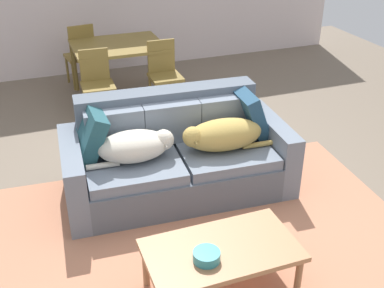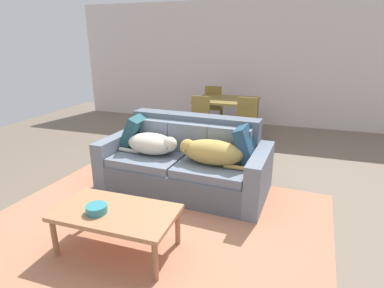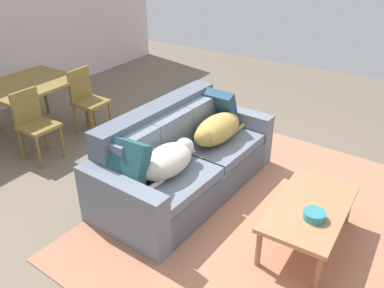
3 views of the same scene
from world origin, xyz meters
The scene contains 13 objects.
ground_plane centered at (0.00, 0.00, 0.00)m, with size 10.00×10.00×0.00m, color #736453.
area_rug centered at (-0.06, -0.63, 0.01)m, with size 3.51×2.73×0.01m, color tan.
couch centered at (-0.05, 0.32, 0.34)m, with size 2.18×1.13×0.91m.
dog_on_left_cushion centered at (-0.46, 0.20, 0.59)m, with size 0.81×0.43×0.27m.
dog_on_right_cushion centered at (0.33, 0.11, 0.60)m, with size 0.90×0.40×0.29m.
throw_pillow_by_left_arm centered at (-0.83, 0.42, 0.66)m, with size 0.14×0.46×0.46m, color #24525B.
throw_pillow_by_right_arm centered at (0.73, 0.33, 0.67)m, with size 0.13×0.47×0.47m, color navy.
coffee_table centered at (-0.20, -1.13, 0.37)m, with size 1.08×0.60×0.41m.
bowl_on_coffee_table centered at (-0.34, -1.21, 0.45)m, with size 0.19×0.19×0.07m, color teal.
dining_table centered at (-0.05, 2.77, 0.68)m, with size 1.20×0.98×0.75m.
dining_chair_near_left centered at (-0.46, 2.19, 0.49)m, with size 0.42×0.42×0.87m.
dining_chair_near_right centered at (0.42, 2.20, 0.50)m, with size 0.40×0.40×0.89m.
dining_chair_far_left centered at (-0.47, 3.35, 0.50)m, with size 0.45×0.45×0.93m.
Camera 1 is at (-1.29, -3.49, 2.65)m, focal length 44.91 mm.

